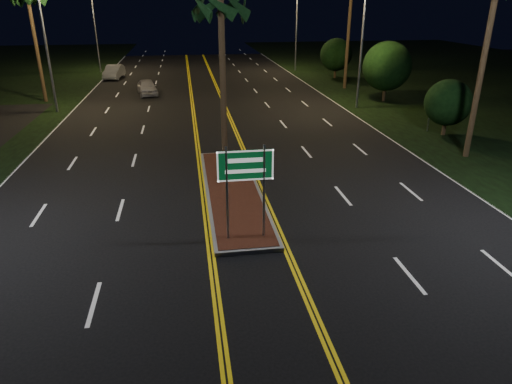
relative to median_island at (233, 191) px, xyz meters
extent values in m
plane|color=black|center=(0.00, -7.00, -0.08)|extent=(120.00, 120.00, 0.00)
cube|color=gray|center=(0.00, 0.00, -0.01)|extent=(2.25, 10.25, 0.15)
cube|color=#592819|center=(0.00, 0.00, 0.08)|extent=(2.00, 10.00, 0.02)
cylinder|color=gray|center=(-0.60, -4.20, 1.67)|extent=(0.08, 0.08, 3.20)
cylinder|color=gray|center=(0.60, -4.20, 1.67)|extent=(0.08, 0.08, 3.20)
cube|color=#07471E|center=(0.00, -4.20, 2.62)|extent=(1.80, 0.04, 1.00)
cube|color=white|center=(0.00, -4.22, 2.62)|extent=(1.80, 0.01, 1.00)
cylinder|color=gray|center=(-11.00, 17.00, 4.42)|extent=(0.18, 0.18, 9.00)
cylinder|color=gray|center=(-11.00, 37.00, 4.42)|extent=(0.18, 0.18, 9.00)
cylinder|color=gray|center=(11.00, 15.00, 4.42)|extent=(0.18, 0.18, 9.00)
cylinder|color=gray|center=(11.00, 35.00, 4.42)|extent=(0.18, 0.18, 9.00)
cylinder|color=#382819|center=(0.00, 3.50, 3.67)|extent=(0.28, 0.28, 7.50)
cylinder|color=#382819|center=(-12.80, 21.00, 3.92)|extent=(0.28, 0.28, 8.00)
cylinder|color=#382819|center=(12.50, 3.00, 4.17)|extent=(0.28, 0.28, 8.50)
cylinder|color=#382819|center=(12.80, 23.00, 4.67)|extent=(0.28, 0.28, 9.50)
cylinder|color=#382819|center=(13.50, 7.00, 0.37)|extent=(0.24, 0.24, 0.90)
sphere|color=black|center=(13.50, 7.00, 1.87)|extent=(2.70, 2.70, 2.70)
cylinder|color=#382819|center=(14.00, 17.00, 0.55)|extent=(0.24, 0.24, 1.26)
sphere|color=black|center=(14.00, 17.00, 2.65)|extent=(3.78, 3.78, 3.78)
cylinder|color=#382819|center=(13.80, 29.00, 0.46)|extent=(0.24, 0.24, 1.08)
sphere|color=black|center=(13.80, 29.00, 2.26)|extent=(3.24, 3.24, 3.24)
imported|color=#BBB9C0|center=(-4.92, 22.66, 0.66)|extent=(2.63, 4.70, 1.48)
imported|color=silver|center=(-8.86, 32.19, 0.70)|extent=(2.58, 4.90, 1.56)
cylinder|color=gray|center=(13.00, 7.98, 0.98)|extent=(0.07, 0.07, 2.12)
cube|color=yellow|center=(13.00, 7.96, 1.84)|extent=(0.99, 0.33, 1.02)
camera|label=1|loc=(-1.74, -17.64, 7.43)|focal=32.00mm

